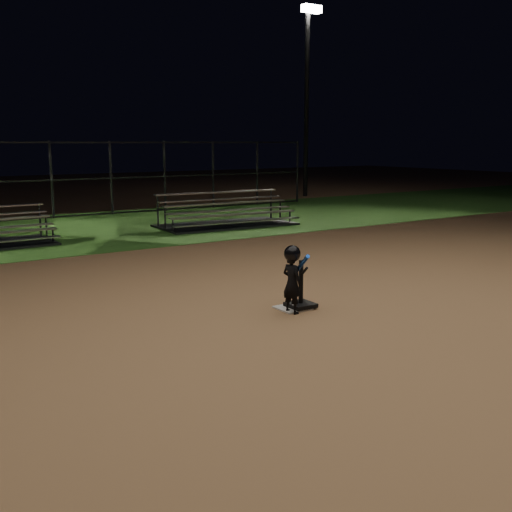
{
  "coord_description": "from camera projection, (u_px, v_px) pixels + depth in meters",
  "views": [
    {
      "loc": [
        -5.29,
        -6.99,
        2.47
      ],
      "look_at": [
        0.0,
        1.0,
        0.65
      ],
      "focal_mm": 42.25,
      "sensor_mm": 36.0,
      "label": 1
    }
  ],
  "objects": [
    {
      "name": "ground",
      "position": [
        293.0,
        309.0,
        9.05
      ],
      "size": [
        80.0,
        80.0,
        0.0
      ],
      "primitive_type": "plane",
      "color": "#A3744A",
      "rests_on": "ground"
    },
    {
      "name": "grass_strip",
      "position": [
        83.0,
        229.0,
        17.24
      ],
      "size": [
        60.0,
        8.0,
        0.01
      ],
      "primitive_type": "cube",
      "color": "#2E601F",
      "rests_on": "ground"
    },
    {
      "name": "home_plate",
      "position": [
        293.0,
        308.0,
        9.05
      ],
      "size": [
        0.45,
        0.45,
        0.02
      ],
      "primitive_type": "cube",
      "color": "beige",
      "rests_on": "ground"
    },
    {
      "name": "batting_tee",
      "position": [
        301.0,
        299.0,
        9.05
      ],
      "size": [
        0.38,
        0.38,
        0.71
      ],
      "color": "black",
      "rests_on": "home_plate"
    },
    {
      "name": "child_batter",
      "position": [
        292.0,
        277.0,
        8.73
      ],
      "size": [
        0.39,
        0.59,
        1.01
      ],
      "rotation": [
        0.0,
        0.0,
        1.77
      ],
      "color": "black",
      "rests_on": "ground"
    },
    {
      "name": "bleacher_right",
      "position": [
        226.0,
        219.0,
        17.89
      ],
      "size": [
        4.11,
        2.17,
        0.98
      ],
      "rotation": [
        0.0,
        0.0,
        -0.06
      ],
      "color": "#B4B5B9",
      "rests_on": "ground"
    },
    {
      "name": "backstop_fence",
      "position": [
        52.0,
        180.0,
        19.47
      ],
      "size": [
        20.08,
        0.08,
        2.5
      ],
      "color": "#38383D",
      "rests_on": "ground"
    },
    {
      "name": "light_pole_right",
      "position": [
        308.0,
        85.0,
        26.88
      ],
      "size": [
        0.9,
        0.53,
        8.3
      ],
      "color": "#2D2D30",
      "rests_on": "ground"
    }
  ]
}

